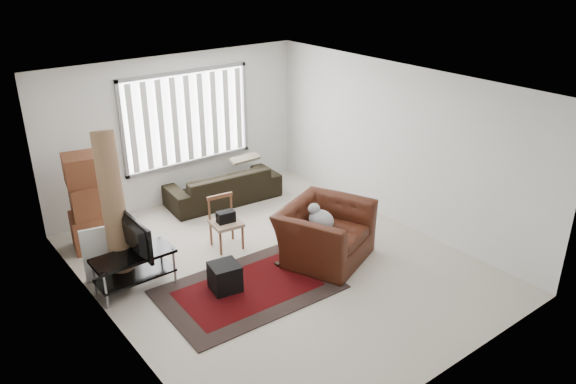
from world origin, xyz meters
The scene contains 11 objects.
room centered at (0.03, 0.51, 1.76)m, with size 6.00×6.02×2.71m.
persian_rug centered at (-0.74, -0.30, 0.01)m, with size 2.43×1.66×0.02m.
tv_stand centered at (-1.95, 0.68, 0.40)m, with size 1.10×0.49×0.55m.
tv centered at (-1.95, 0.68, 0.80)m, with size 0.89×0.12×0.51m, color black.
subwoofer centered at (-0.99, -0.11, 0.21)m, with size 0.39×0.39×0.39m, color black.
moving_boxes centered at (-1.96, 2.23, 0.72)m, with size 0.72×0.68×1.54m.
white_flatpack centered at (-2.14, 1.28, 0.38)m, with size 0.59×0.09×0.75m, color silver.
rolled_rug centered at (-1.96, 1.15, 1.07)m, with size 0.32×0.32×2.13m, color brown.
sofa centered at (0.57, 2.45, 0.40)m, with size 2.09×0.91×0.81m, color black.
side_chair centered at (-0.32, 0.94, 0.46)m, with size 0.50×0.50×0.83m.
armchair centered at (0.66, -0.29, 0.49)m, with size 1.67×1.57×0.98m.
Camera 1 is at (-4.34, -5.85, 4.39)m, focal length 35.00 mm.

